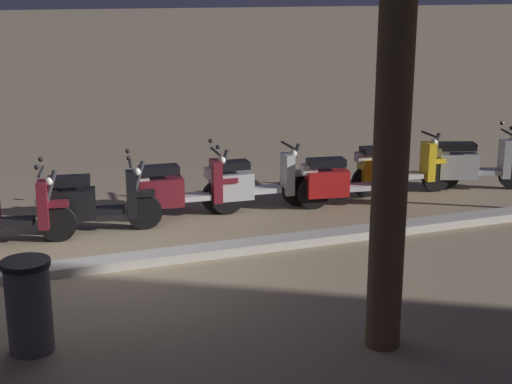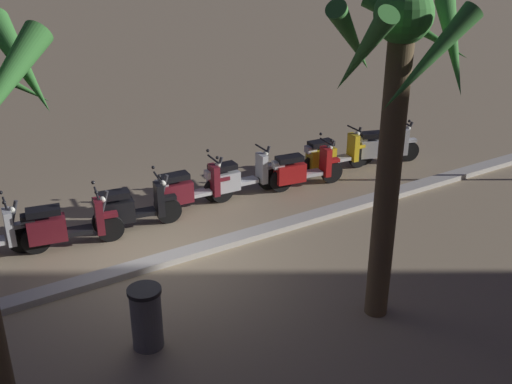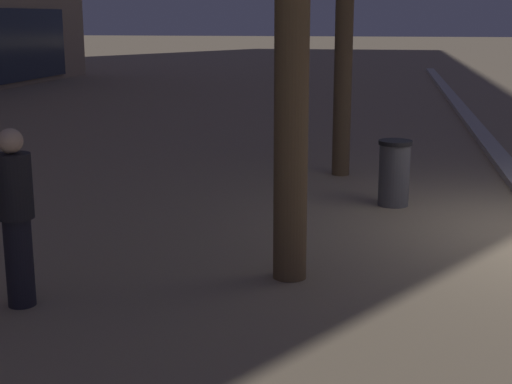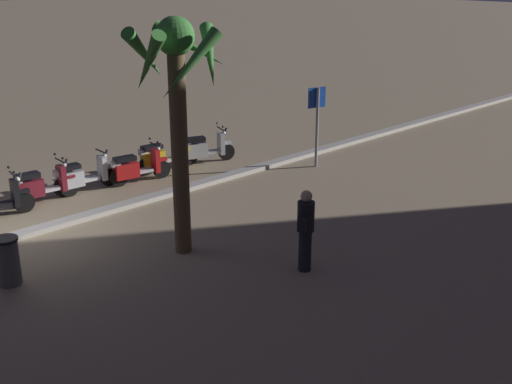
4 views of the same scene
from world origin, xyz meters
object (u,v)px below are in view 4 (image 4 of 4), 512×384
(scooter_red_gap_after_mid, at_px, (136,168))
(scooter_maroon_mid_front, at_px, (40,186))
(pedestrian_strolling_near_curb, at_px, (305,229))
(scooter_silver_second_in_line, at_px, (204,149))
(litter_bin, at_px, (8,261))
(scooter_yellow_tail_end, at_px, (161,157))
(scooter_silver_mid_rear, at_px, (81,176))
(palm_tree_near_sign, at_px, (177,83))
(crossing_sign, at_px, (317,118))

(scooter_red_gap_after_mid, distance_m, scooter_maroon_mid_front, 2.69)
(scooter_red_gap_after_mid, relative_size, pedestrian_strolling_near_curb, 1.08)
(scooter_silver_second_in_line, xyz_separation_m, litter_bin, (7.77, 3.67, 0.03))
(scooter_yellow_tail_end, height_order, scooter_silver_mid_rear, same)
(scooter_red_gap_after_mid, height_order, palm_tree_near_sign, palm_tree_near_sign)
(litter_bin, bearing_deg, crossing_sign, -173.89)
(scooter_yellow_tail_end, xyz_separation_m, crossing_sign, (-3.69, 2.78, 1.05))
(crossing_sign, bearing_deg, scooter_silver_mid_rear, -23.51)
(scooter_red_gap_after_mid, height_order, crossing_sign, crossing_sign)
(scooter_red_gap_after_mid, distance_m, litter_bin, 6.21)
(litter_bin, bearing_deg, palm_tree_near_sign, 162.16)
(scooter_silver_second_in_line, distance_m, crossing_sign, 3.58)
(scooter_silver_mid_rear, relative_size, scooter_maroon_mid_front, 1.04)
(crossing_sign, distance_m, pedestrian_strolling_near_curb, 7.15)
(scooter_silver_second_in_line, relative_size, scooter_silver_mid_rear, 0.90)
(scooter_maroon_mid_front, bearing_deg, scooter_silver_second_in_line, 178.72)
(scooter_red_gap_after_mid, height_order, litter_bin, scooter_red_gap_after_mid)
(scooter_silver_second_in_line, xyz_separation_m, crossing_sign, (-2.23, 2.60, 1.05))
(scooter_yellow_tail_end, distance_m, scooter_silver_mid_rear, 2.65)
(scooter_maroon_mid_front, bearing_deg, pedestrian_strolling_near_curb, 105.65)
(scooter_silver_second_in_line, relative_size, scooter_yellow_tail_end, 0.92)
(scooter_silver_second_in_line, bearing_deg, palm_tree_near_sign, 47.04)
(scooter_yellow_tail_end, relative_size, scooter_silver_mid_rear, 0.98)
(palm_tree_near_sign, bearing_deg, scooter_silver_mid_rear, -93.65)
(scooter_maroon_mid_front, xyz_separation_m, litter_bin, (2.49, 3.79, 0.03))
(scooter_red_gap_after_mid, relative_size, scooter_silver_mid_rear, 0.97)
(scooter_yellow_tail_end, bearing_deg, palm_tree_near_sign, 59.00)
(scooter_silver_second_in_line, height_order, scooter_maroon_mid_front, same)
(scooter_red_gap_after_mid, height_order, pedestrian_strolling_near_curb, pedestrian_strolling_near_curb)
(scooter_maroon_mid_front, height_order, crossing_sign, crossing_sign)
(scooter_silver_second_in_line, relative_size, litter_bin, 1.78)
(scooter_red_gap_after_mid, bearing_deg, pedestrian_strolling_near_curb, 84.81)
(pedestrian_strolling_near_curb, bearing_deg, palm_tree_near_sign, -63.95)
(scooter_maroon_mid_front, height_order, litter_bin, scooter_maroon_mid_front)
(scooter_maroon_mid_front, relative_size, pedestrian_strolling_near_curb, 1.06)
(scooter_yellow_tail_end, xyz_separation_m, scooter_red_gap_after_mid, (1.15, 0.38, -0.01))
(scooter_yellow_tail_end, distance_m, scooter_red_gap_after_mid, 1.21)
(pedestrian_strolling_near_curb, relative_size, litter_bin, 1.78)
(palm_tree_near_sign, bearing_deg, pedestrian_strolling_near_curb, 116.05)
(scooter_silver_second_in_line, bearing_deg, crossing_sign, 130.55)
(scooter_silver_mid_rear, xyz_separation_m, pedestrian_strolling_near_curb, (-0.87, 7.32, 0.45))
(crossing_sign, xyz_separation_m, palm_tree_near_sign, (6.65, 2.15, 2.09))
(palm_tree_near_sign, bearing_deg, scooter_yellow_tail_end, -121.00)
(crossing_sign, relative_size, litter_bin, 2.53)
(crossing_sign, bearing_deg, scooter_silver_second_in_line, -49.45)
(scooter_silver_second_in_line, height_order, pedestrian_strolling_near_curb, pedestrian_strolling_near_curb)
(scooter_yellow_tail_end, relative_size, crossing_sign, 0.76)
(scooter_yellow_tail_end, height_order, crossing_sign, crossing_sign)
(scooter_red_gap_after_mid, bearing_deg, litter_bin, 33.87)
(palm_tree_near_sign, height_order, pedestrian_strolling_near_curb, palm_tree_near_sign)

